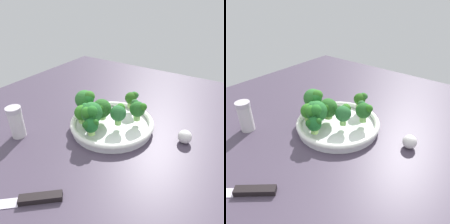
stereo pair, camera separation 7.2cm
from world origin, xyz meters
The scene contains 13 objects.
ground_plane centered at (0.00, 0.00, -1.25)cm, with size 130.00×130.00×2.50cm, color #43384A.
bowl centered at (2.13, 2.98, 1.64)cm, with size 27.82×27.82×3.22cm.
broccoli_floret_0 centered at (1.96, 13.51, 8.10)cm, with size 6.52×7.27×8.16cm.
broccoli_floret_1 centered at (-3.72, 10.22, 6.83)cm, with size 5.65×5.37×6.21cm.
broccoli_floret_2 centered at (0.94, 6.33, 6.91)cm, with size 6.84×6.30×6.88cm.
broccoli_floret_3 centered at (-4.75, 6.08, 8.33)cm, with size 7.29×6.67×8.26cm.
broccoli_floret_4 centered at (13.24, 1.65, 7.00)cm, with size 4.46×4.51×5.96cm.
broccoli_floret_5 centered at (1.41, 0.36, 7.36)cm, with size 5.84×5.11×6.71cm.
broccoli_floret_6 centered at (6.70, -3.84, 7.43)cm, with size 5.07×5.94×6.69cm.
broccoli_floret_7 centered at (-8.09, 3.85, 6.31)cm, with size 4.73×4.53×5.30cm.
knife centered at (-33.96, 4.58, 0.55)cm, with size 19.11×21.78×1.50cm.
garlic_bulb centered at (7.43, -19.88, 2.08)cm, with size 4.16×4.16×4.16cm, color silver.
pepper_shaker centered at (-17.50, 25.72, 5.20)cm, with size 4.61×4.61×10.27cm.
Camera 2 is at (-46.08, -36.17, 42.33)cm, focal length 35.51 mm.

